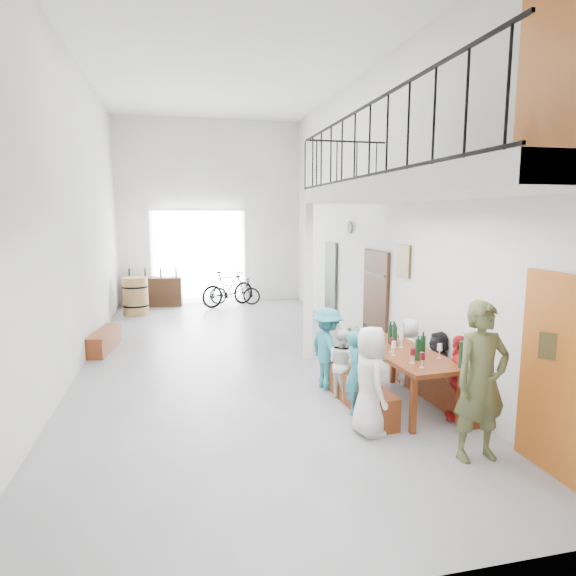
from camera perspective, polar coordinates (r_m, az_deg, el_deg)
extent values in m
plane|color=slate|center=(9.34, -6.19, -8.03)|extent=(12.00, 12.00, 0.00)
plane|color=white|center=(14.93, -9.13, 8.83)|extent=(5.50, 0.00, 5.50)
plane|color=white|center=(3.07, 6.59, 10.11)|extent=(5.50, 0.00, 5.50)
plane|color=white|center=(9.06, -24.22, 8.39)|extent=(0.00, 12.00, 12.00)
plane|color=white|center=(9.66, 10.16, 8.98)|extent=(0.00, 12.00, 12.00)
plane|color=white|center=(9.39, -6.79, 26.12)|extent=(12.00, 12.00, 0.00)
cube|color=white|center=(14.90, -10.53, 3.59)|extent=(2.80, 0.08, 2.80)
cube|color=#9C4E16|center=(5.69, 29.07, -9.00)|extent=(0.06, 0.95, 2.10)
cube|color=#341C0D|center=(9.51, 10.31, -1.62)|extent=(0.06, 1.10, 2.00)
cube|color=#2B342B|center=(12.10, 5.10, 0.66)|extent=(0.06, 0.80, 2.00)
cube|color=#9C4E16|center=(5.93, 28.62, 21.59)|extent=(0.06, 0.90, 1.95)
cube|color=#453B1B|center=(8.41, 13.55, 3.14)|extent=(0.04, 0.45, 0.55)
cylinder|color=white|center=(10.76, 7.40, 7.12)|extent=(0.04, 0.28, 0.28)
cube|color=white|center=(6.45, 15.29, 11.28)|extent=(1.50, 5.60, 0.25)
cube|color=black|center=(6.28, 9.38, 20.58)|extent=(0.03, 5.60, 0.03)
cube|color=black|center=(6.16, 9.19, 13.01)|extent=(0.03, 5.60, 0.03)
cube|color=black|center=(9.09, 6.91, 16.86)|extent=(1.50, 0.03, 0.03)
cube|color=white|center=(8.84, 2.40, 0.62)|extent=(0.14, 0.14, 2.88)
cube|color=brown|center=(6.98, 13.45, -7.48)|extent=(0.96, 2.03, 0.06)
cube|color=brown|center=(6.25, 14.63, -13.29)|extent=(0.07, 0.07, 0.73)
cube|color=brown|center=(6.62, 19.76, -12.27)|extent=(0.07, 0.07, 0.73)
cube|color=brown|center=(7.66, 7.84, -8.96)|extent=(0.07, 0.07, 0.73)
cube|color=brown|center=(7.96, 12.33, -8.40)|extent=(0.07, 0.07, 0.73)
cube|color=brown|center=(6.98, 8.21, -12.03)|extent=(0.44, 1.89, 0.43)
cube|color=brown|center=(7.40, 17.27, -11.08)|extent=(0.40, 1.93, 0.44)
cylinder|color=black|center=(7.27, 12.05, -5.12)|extent=(0.07, 0.07, 0.35)
cylinder|color=black|center=(6.54, 15.14, -6.78)|extent=(0.07, 0.07, 0.35)
cylinder|color=black|center=(7.17, 12.54, -5.32)|extent=(0.07, 0.07, 0.35)
cylinder|color=black|center=(6.73, 15.69, -6.37)|extent=(0.07, 0.07, 0.35)
cylinder|color=black|center=(7.28, 12.44, -5.11)|extent=(0.07, 0.07, 0.35)
cube|color=brown|center=(10.31, -20.90, -5.81)|extent=(0.50, 1.44, 0.40)
cylinder|color=olive|center=(13.62, -17.64, -0.90)|extent=(0.68, 0.68, 1.02)
cylinder|color=black|center=(13.67, -17.59, -1.95)|extent=(0.70, 0.70, 0.05)
cylinder|color=black|center=(13.58, -17.69, 0.17)|extent=(0.70, 0.70, 0.05)
cube|color=#341C0D|center=(14.73, -15.62, -0.44)|extent=(1.66, 0.61, 0.86)
cylinder|color=black|center=(14.72, -18.29, 1.67)|extent=(0.06, 0.06, 0.28)
cylinder|color=black|center=(14.70, -16.56, 1.74)|extent=(0.06, 0.06, 0.28)
cylinder|color=black|center=(14.65, -14.85, 1.79)|extent=(0.06, 0.06, 0.28)
cylinder|color=black|center=(14.59, -13.13, 1.82)|extent=(0.06, 0.06, 0.28)
imported|color=silver|center=(6.04, 9.69, -10.77)|extent=(0.46, 0.68, 1.35)
imported|color=teal|center=(6.67, 8.05, -9.80)|extent=(0.41, 0.49, 1.14)
imported|color=silver|center=(7.15, 6.56, -8.91)|extent=(0.54, 0.61, 1.04)
imported|color=teal|center=(7.49, 4.75, -7.15)|extent=(0.64, 0.90, 1.27)
imported|color=red|center=(6.77, 19.48, -9.95)|extent=(0.52, 0.72, 1.14)
imported|color=black|center=(7.45, 17.30, -8.68)|extent=(0.44, 0.97, 1.00)
imported|color=silver|center=(7.92, 14.23, -7.30)|extent=(0.50, 0.61, 1.06)
imported|color=#4C512D|center=(5.71, 21.92, -10.24)|extent=(0.66, 0.44, 1.77)
imported|color=#1C4718|center=(10.18, 7.43, -5.45)|extent=(0.44, 0.40, 0.41)
imported|color=black|center=(14.55, -6.32, -0.37)|extent=(1.64, 1.00, 0.81)
imported|color=black|center=(14.26, -7.12, -0.06)|extent=(1.80, 1.26, 1.07)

